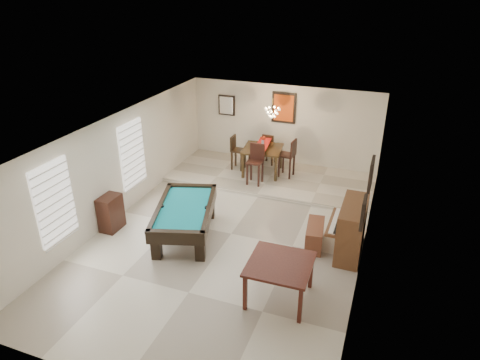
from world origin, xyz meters
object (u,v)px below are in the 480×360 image
Objects in this scene: dining_table at (262,159)px; dining_chair_east at (287,158)px; pool_table at (185,222)px; dining_chair_west at (238,153)px; apothecary_chest at (111,213)px; chandelier at (272,109)px; piano_bench at (315,235)px; dining_chair_north at (269,148)px; dining_chair_south at (255,165)px; upright_piano at (345,228)px; square_table at (279,281)px; flower_vase at (263,140)px.

dining_chair_east reaches higher than dining_table.
pool_table is 3.88m from dining_chair_west.
apothecary_chest is 1.45× the size of chandelier.
dining_table reaches higher than piano_bench.
dining_chair_north is (2.45, 4.95, 0.19)m from apothecary_chest.
upright_piano is at bearing -39.36° from dining_chair_south.
dining_table is (-2.90, 3.14, -0.00)m from upright_piano.
piano_bench is (0.27, 2.00, -0.14)m from square_table.
piano_bench is 0.94× the size of dining_chair_north.
flower_vase is (2.47, 4.15, 0.74)m from apothecary_chest.
dining_chair_north is (0.64, 4.62, 0.24)m from pool_table.
dining_chair_east is (3.21, 4.20, 0.26)m from apothecary_chest.
chandelier is at bearing 57.87° from pool_table.
apothecary_chest is at bearing -31.51° from dining_chair_east.
dining_table is 4.38× the size of flower_vase.
flower_vase reaches higher than apothecary_chest.
upright_piano is 1.22× the size of dining_chair_east.
chandelier is at bearing 55.08° from apothecary_chest.
dining_chair_south reaches higher than dining_chair_east.
piano_bench is at bearing -135.67° from dining_chair_west.
dining_chair_south reaches higher than dining_chair_north.
dining_chair_south is (-2.87, 2.37, 0.11)m from upright_piano.
dining_chair_south is 1.09m from dining_chair_east.
dining_table is (0.66, 3.82, 0.20)m from pool_table.
upright_piano is at bearing 39.97° from dining_chair_east.
chandelier is (0.31, -0.17, 1.02)m from flower_vase.
dining_chair_north is (-2.27, 3.95, 0.36)m from piano_bench.
chandelier reaches higher than square_table.
pool_table is at bearing 10.37° from apothecary_chest.
square_table is 5.35m from dining_chair_east.
upright_piano is 3.72m from dining_chair_south.
pool_table is at bearing -99.78° from flower_vase.
dining_chair_north is 0.87× the size of dining_chair_east.
square_table is at bearing 19.32° from dining_chair_east.
upright_piano reaches higher than dining_chair_north.
square_table is 4.52× the size of flower_vase.
dining_chair_west is at bearing 47.21° from dining_chair_north.
apothecary_chest is (-4.45, 0.99, 0.03)m from square_table.
square_table is 1.15× the size of dining_chair_north.
flower_vase is 0.22× the size of dining_chair_east.
upright_piano is 1.22× the size of dining_chair_south.
pool_table is at bearing -104.88° from chandelier.
dining_table is at bearing 125.55° from piano_bench.
chandelier is (1.10, -0.22, 1.55)m from dining_chair_west.
dining_chair_north is (-0.02, 0.79, -0.55)m from flower_vase.
flower_vase is at bearing 132.67° from upright_piano.
apothecary_chest is at bearing 167.41° from square_table.
dining_chair_south is at bearing -115.61° from chandelier.
chandelier is at bearing 131.04° from upright_piano.
dining_chair_west is at bearing 74.74° from pool_table.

